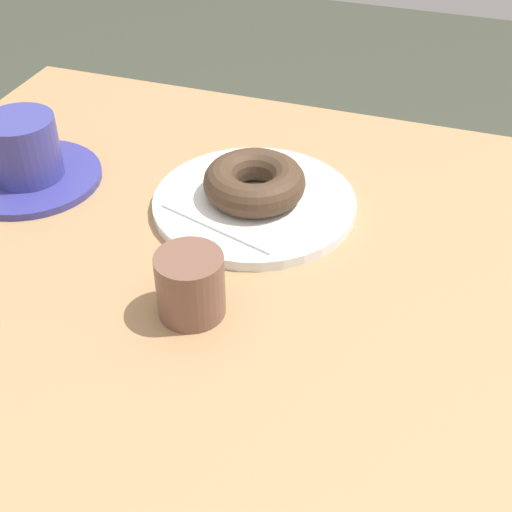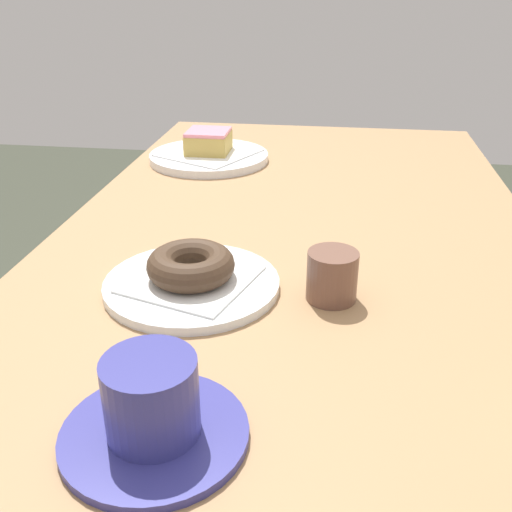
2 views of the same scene
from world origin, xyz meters
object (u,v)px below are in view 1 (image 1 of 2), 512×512
Objects in this scene: sugar_jar at (190,285)px; coffee_cup at (25,157)px; plate_chocolate_ring at (254,203)px; donut_chocolate_ring at (254,182)px.

coffee_cup is at bearing 151.45° from sugar_jar.
donut_chocolate_ring reaches higher than plate_chocolate_ring.
coffee_cup is at bearing -173.08° from donut_chocolate_ring.
sugar_jar is at bearing -28.55° from coffee_cup.
sugar_jar is (0.00, -0.17, -0.00)m from donut_chocolate_ring.
sugar_jar is at bearing -89.98° from plate_chocolate_ring.
donut_chocolate_ring is at bearing 90.02° from sugar_jar.
plate_chocolate_ring is 0.03m from donut_chocolate_ring.
coffee_cup is (-0.25, -0.03, -0.00)m from donut_chocolate_ring.
plate_chocolate_ring is 2.01× the size of donut_chocolate_ring.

